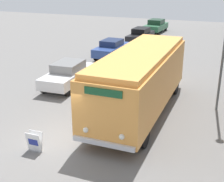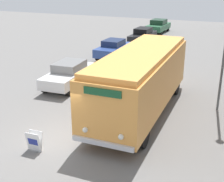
% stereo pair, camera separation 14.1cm
% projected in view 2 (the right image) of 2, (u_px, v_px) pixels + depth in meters
% --- Properties ---
extents(ground_plane, '(80.00, 80.00, 0.00)m').
position_uv_depth(ground_plane, '(65.00, 139.00, 13.52)').
color(ground_plane, slate).
extents(vintage_bus, '(2.69, 9.55, 3.22)m').
position_uv_depth(vintage_bus, '(141.00, 78.00, 15.59)').
color(vintage_bus, black).
rests_on(vintage_bus, ground_plane).
extents(sign_board, '(0.64, 0.32, 0.84)m').
position_uv_depth(sign_board, '(34.00, 142.00, 12.52)').
color(sign_board, gray).
rests_on(sign_board, ground_plane).
extents(parked_car_near, '(2.06, 4.75, 1.54)m').
position_uv_depth(parked_car_near, '(69.00, 74.00, 19.85)').
color(parked_car_near, black).
rests_on(parked_car_near, ground_plane).
extents(parked_car_mid, '(1.89, 4.31, 1.53)m').
position_uv_depth(parked_car_mid, '(113.00, 49.00, 26.59)').
color(parked_car_mid, black).
rests_on(parked_car_mid, ground_plane).
extents(parked_car_far, '(1.87, 4.82, 1.44)m').
position_uv_depth(parked_car_far, '(143.00, 35.00, 33.05)').
color(parked_car_far, black).
rests_on(parked_car_far, ground_plane).
extents(parked_car_distant, '(2.18, 4.56, 1.57)m').
position_uv_depth(parked_car_distant, '(158.00, 26.00, 38.45)').
color(parked_car_distant, black).
rests_on(parked_car_distant, ground_plane).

